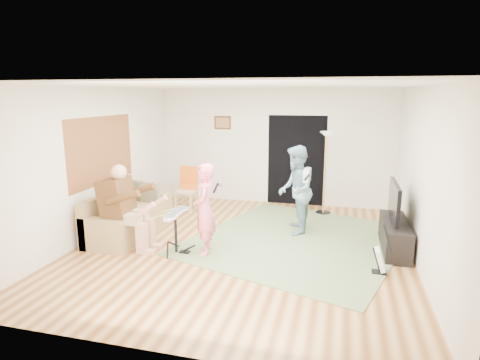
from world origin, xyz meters
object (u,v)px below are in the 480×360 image
singer (204,209)px  torchiere_lamp (325,158)px  tv_cabinet (395,236)px  guitar_spare (380,260)px  sofa (126,220)px  guitarist (296,190)px  television (394,201)px  dining_chair (187,195)px  drum_kit (176,234)px

singer → torchiere_lamp: bearing=132.7°
tv_cabinet → guitar_spare: bearing=-106.6°
guitar_spare → tv_cabinet: (0.30, 1.02, 0.03)m
guitar_spare → sofa: bearing=171.9°
sofa → tv_cabinet: size_ratio=1.43×
guitarist → television: 1.73m
guitarist → sofa: bearing=-82.8°
guitarist → guitar_spare: 2.13m
guitarist → torchiere_lamp: size_ratio=0.92×
sofa → dining_chair: (0.53, 1.72, 0.08)m
singer → guitarist: 1.90m
drum_kit → singer: (0.47, 0.10, 0.43)m
sofa → guitar_spare: bearing=-8.1°
guitar_spare → torchiere_lamp: bearing=108.5°
guitar_spare → dining_chair: bearing=149.2°
sofa → tv_cabinet: sofa is taller
sofa → television: 4.79m
sofa → drum_kit: bearing=-26.8°
singer → dining_chair: singer is taller
sofa → tv_cabinet: bearing=4.6°
drum_kit → dining_chair: size_ratio=0.74×
sofa → guitar_spare: 4.53m
sofa → singer: singer is taller
dining_chair → television: 4.45m
drum_kit → tv_cabinet: (3.50, 1.03, -0.07)m
drum_kit → guitarist: 2.36m
guitarist → dining_chair: bearing=-117.4°
sofa → tv_cabinet: 4.80m
dining_chair → tv_cabinet: bearing=-16.2°
singer → tv_cabinet: 3.21m
guitarist → guitar_spare: size_ratio=2.19×
sofa → television: size_ratio=1.79×
drum_kit → dining_chair: bearing=107.8°
singer → tv_cabinet: (3.03, 0.94, -0.50)m
tv_cabinet → television: size_ratio=1.25×
dining_chair → guitar_spare: bearing=-29.6°
guitarist → television: (1.67, -0.44, 0.02)m
sofa → guitar_spare: size_ratio=2.64×
guitar_spare → torchiere_lamp: (-0.96, 2.88, 1.01)m
guitar_spare → television: 1.23m
dining_chair → television: bearing=-16.4°
guitar_spare → singer: bearing=178.2°
guitar_spare → dining_chair: 4.61m
drum_kit → tv_cabinet: drum_kit is taller
torchiere_lamp → television: (1.22, -1.86, -0.38)m
sofa → tv_cabinet: (4.79, 0.38, -0.02)m
television → drum_kit: bearing=-163.3°
guitar_spare → tv_cabinet: bearing=73.4°
drum_kit → singer: singer is taller
sofa → singer: bearing=-17.4°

